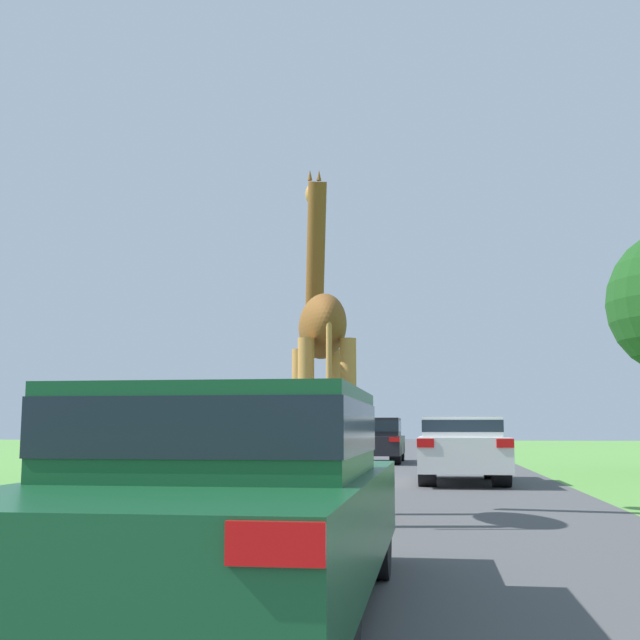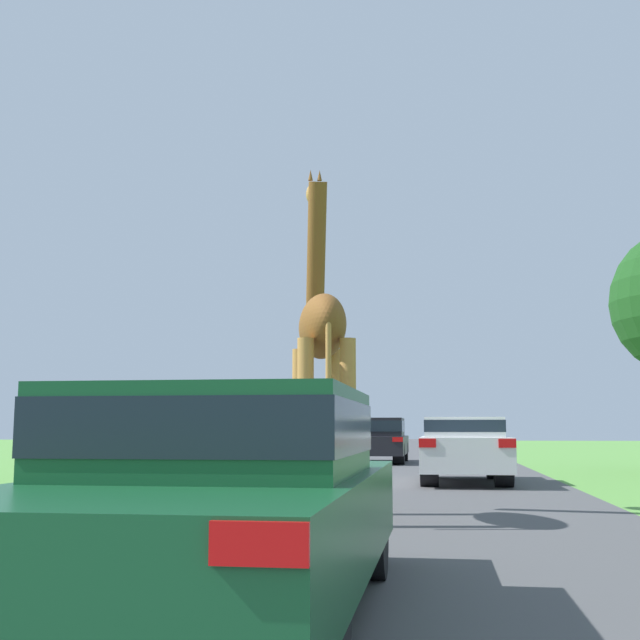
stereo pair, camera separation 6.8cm
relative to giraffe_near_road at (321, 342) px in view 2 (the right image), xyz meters
name	(u,v)px [view 2 (the right image)]	position (x,y,z in m)	size (l,w,h in m)	color
road	(400,460)	(0.07, 19.01, -2.20)	(7.80, 120.00, 0.00)	#4C4C4F
giraffe_near_road	(321,342)	(0.00, 0.00, 0.00)	(1.03, 2.69, 4.85)	#B77F3D
car_lead_maroon	(224,494)	(0.17, -5.24, -1.49)	(1.78, 4.53, 1.34)	#144C28
car_queue_right	(228,449)	(-2.36, 4.37, -1.47)	(1.90, 4.34, 1.37)	maroon
car_queue_left	(379,439)	(-0.50, 16.80, -1.42)	(1.77, 4.62, 1.46)	black
car_far_ahead	(464,447)	(1.97, 7.13, -1.48)	(1.76, 4.20, 1.34)	silver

